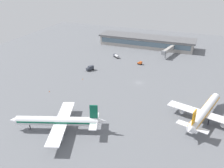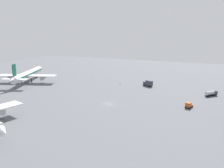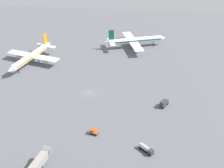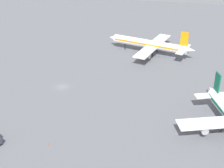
{
  "view_description": "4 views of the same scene",
  "coord_description": "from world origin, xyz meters",
  "px_view_note": "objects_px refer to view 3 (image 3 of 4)",
  "views": [
    {
      "loc": [
        -35.67,
        136.01,
        65.83
      ],
      "look_at": [
        12.54,
        13.07,
        2.79
      ],
      "focal_mm": 39.56,
      "sensor_mm": 36.0,
      "label": 1
    },
    {
      "loc": [
        -85.73,
        -37.94,
        30.53
      ],
      "look_at": [
        10.08,
        2.72,
        6.16
      ],
      "focal_mm": 37.53,
      "sensor_mm": 36.0,
      "label": 2
    },
    {
      "loc": [
        27.25,
        -129.72,
        82.22
      ],
      "look_at": [
        10.87,
        5.44,
        2.79
      ],
      "focal_mm": 49.5,
      "sensor_mm": 36.0,
      "label": 3
    },
    {
      "loc": [
        105.9,
        42.13,
        59.12
      ],
      "look_at": [
        3.71,
        20.19,
        5.16
      ],
      "focal_mm": 53.62,
      "sensor_mm": 36.0,
      "label": 4
    }
  ],
  "objects_px": {
    "safety_cone_near_gate": "(159,88)",
    "safety_cone_far_side": "(176,69)",
    "airplane_taxiing": "(31,56)",
    "catering_truck": "(164,103)",
    "baggage_tug": "(93,132)",
    "safety_cone_mid_apron": "(12,51)",
    "airplane_at_gate": "(135,40)",
    "fuel_truck": "(146,149)"
  },
  "relations": [
    {
      "from": "safety_cone_mid_apron",
      "to": "safety_cone_far_side",
      "type": "height_order",
      "value": "same"
    },
    {
      "from": "baggage_tug",
      "to": "safety_cone_mid_apron",
      "type": "height_order",
      "value": "baggage_tug"
    },
    {
      "from": "airplane_at_gate",
      "to": "safety_cone_mid_apron",
      "type": "xyz_separation_m",
      "value": [
        -78.33,
        -16.72,
        -4.45
      ]
    },
    {
      "from": "catering_truck",
      "to": "safety_cone_far_side",
      "type": "distance_m",
      "value": 38.87
    },
    {
      "from": "safety_cone_far_side",
      "to": "airplane_at_gate",
      "type": "bearing_deg",
      "value": 130.56
    },
    {
      "from": "catering_truck",
      "to": "safety_cone_mid_apron",
      "type": "xyz_separation_m",
      "value": [
        -96.12,
        51.23,
        -1.4
      ]
    },
    {
      "from": "fuel_truck",
      "to": "catering_truck",
      "type": "xyz_separation_m",
      "value": [
        7.48,
        32.05,
        0.31
      ]
    },
    {
      "from": "airplane_taxiing",
      "to": "safety_cone_far_side",
      "type": "height_order",
      "value": "airplane_taxiing"
    },
    {
      "from": "airplane_at_gate",
      "to": "baggage_tug",
      "type": "xyz_separation_m",
      "value": [
        -11.56,
        -91.96,
        -3.59
      ]
    },
    {
      "from": "safety_cone_far_side",
      "to": "catering_truck",
      "type": "bearing_deg",
      "value": -101.58
    },
    {
      "from": "catering_truck",
      "to": "baggage_tug",
      "type": "bearing_deg",
      "value": 158.75
    },
    {
      "from": "catering_truck",
      "to": "safety_cone_near_gate",
      "type": "distance_m",
      "value": 15.83
    },
    {
      "from": "fuel_truck",
      "to": "catering_truck",
      "type": "height_order",
      "value": "catering_truck"
    },
    {
      "from": "airplane_at_gate",
      "to": "safety_cone_far_side",
      "type": "xyz_separation_m",
      "value": [
        25.59,
        -29.9,
        -4.45
      ]
    },
    {
      "from": "fuel_truck",
      "to": "catering_truck",
      "type": "relative_size",
      "value": 1.04
    },
    {
      "from": "airplane_at_gate",
      "to": "baggage_tug",
      "type": "height_order",
      "value": "airplane_at_gate"
    },
    {
      "from": "airplane_at_gate",
      "to": "catering_truck",
      "type": "height_order",
      "value": "airplane_at_gate"
    },
    {
      "from": "safety_cone_mid_apron",
      "to": "safety_cone_far_side",
      "type": "distance_m",
      "value": 104.75
    },
    {
      "from": "airplane_at_gate",
      "to": "safety_cone_far_side",
      "type": "relative_size",
      "value": 69.22
    },
    {
      "from": "airplane_at_gate",
      "to": "safety_cone_near_gate",
      "type": "bearing_deg",
      "value": -92.67
    },
    {
      "from": "safety_cone_mid_apron",
      "to": "safety_cone_far_side",
      "type": "xyz_separation_m",
      "value": [
        103.92,
        -13.17,
        0.0
      ]
    },
    {
      "from": "baggage_tug",
      "to": "safety_cone_near_gate",
      "type": "xyz_separation_m",
      "value": [
        27.2,
        39.63,
        -0.86
      ]
    },
    {
      "from": "baggage_tug",
      "to": "catering_truck",
      "type": "bearing_deg",
      "value": -122.01
    },
    {
      "from": "catering_truck",
      "to": "safety_cone_near_gate",
      "type": "relative_size",
      "value": 9.68
    },
    {
      "from": "fuel_truck",
      "to": "safety_cone_mid_apron",
      "type": "xyz_separation_m",
      "value": [
        -88.64,
        83.28,
        -1.09
      ]
    },
    {
      "from": "airplane_at_gate",
      "to": "safety_cone_near_gate",
      "type": "height_order",
      "value": "airplane_at_gate"
    },
    {
      "from": "fuel_truck",
      "to": "safety_cone_far_side",
      "type": "bearing_deg",
      "value": 118.12
    },
    {
      "from": "airplane_at_gate",
      "to": "fuel_truck",
      "type": "bearing_deg",
      "value": -103.42
    },
    {
      "from": "airplane_taxiing",
      "to": "airplane_at_gate",
      "type": "bearing_deg",
      "value": 133.36
    },
    {
      "from": "fuel_truck",
      "to": "safety_cone_mid_apron",
      "type": "bearing_deg",
      "value": 177.2
    },
    {
      "from": "airplane_taxiing",
      "to": "baggage_tug",
      "type": "xyz_separation_m",
      "value": [
        47.63,
        -60.43,
        -3.55
      ]
    },
    {
      "from": "safety_cone_mid_apron",
      "to": "safety_cone_far_side",
      "type": "relative_size",
      "value": 1.0
    },
    {
      "from": "airplane_taxiing",
      "to": "safety_cone_near_gate",
      "type": "relative_size",
      "value": 69.69
    },
    {
      "from": "airplane_taxiing",
      "to": "safety_cone_mid_apron",
      "type": "xyz_separation_m",
      "value": [
        -19.14,
        14.8,
        -4.4
      ]
    },
    {
      "from": "baggage_tug",
      "to": "safety_cone_far_side",
      "type": "xyz_separation_m",
      "value": [
        37.15,
        62.06,
        -0.86
      ]
    },
    {
      "from": "fuel_truck",
      "to": "safety_cone_mid_apron",
      "type": "distance_m",
      "value": 121.63
    },
    {
      "from": "airplane_at_gate",
      "to": "catering_truck",
      "type": "distance_m",
      "value": 70.31
    },
    {
      "from": "catering_truck",
      "to": "safety_cone_mid_apron",
      "type": "height_order",
      "value": "catering_truck"
    },
    {
      "from": "safety_cone_near_gate",
      "to": "safety_cone_far_side",
      "type": "height_order",
      "value": "same"
    },
    {
      "from": "airplane_taxiing",
      "to": "safety_cone_far_side",
      "type": "distance_m",
      "value": 84.91
    },
    {
      "from": "airplane_at_gate",
      "to": "airplane_taxiing",
      "type": "relative_size",
      "value": 0.99
    },
    {
      "from": "airplane_taxiing",
      "to": "baggage_tug",
      "type": "bearing_deg",
      "value": 53.56
    }
  ]
}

